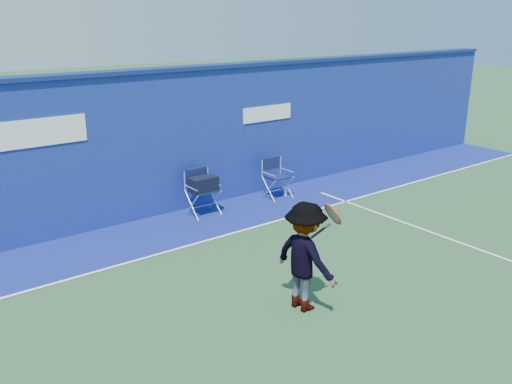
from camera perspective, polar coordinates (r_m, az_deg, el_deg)
ground at (r=7.71m, az=3.07°, el=-14.05°), size 80.00×80.00×0.00m
stadium_wall at (r=11.30m, az=-14.04°, el=4.55°), size 24.00×0.50×3.08m
out_of_bounds_strip at (r=10.81m, az=-11.07°, el=-4.50°), size 24.00×1.80×0.01m
court_lines at (r=8.10m, az=0.29°, el=-12.19°), size 24.00×12.00×0.01m
directors_chair_left at (r=11.63m, az=-5.61°, el=-0.41°), size 0.58×0.54×0.99m
directors_chair_right at (r=12.72m, az=2.25°, el=0.69°), size 0.55×0.49×0.92m
water_bottle at (r=12.87m, az=3.11°, el=0.11°), size 0.07×0.07×0.24m
tennis_player at (r=7.82m, az=5.20°, el=-6.77°), size 0.88×1.10×1.63m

